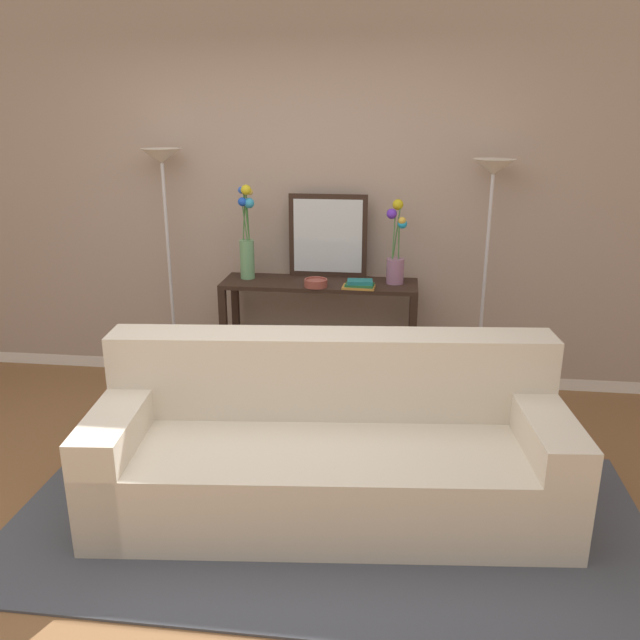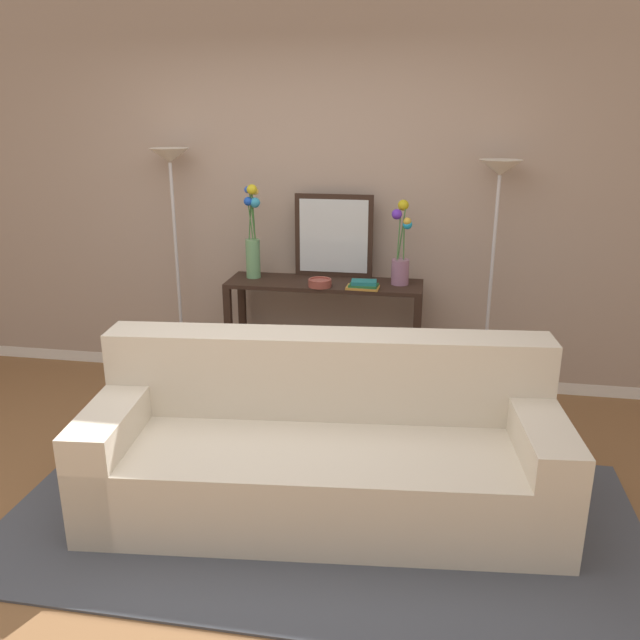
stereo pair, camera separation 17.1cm
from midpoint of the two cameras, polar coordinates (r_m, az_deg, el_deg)
The scene contains 13 objects.
ground_plane at distance 3.53m, azimuth -6.72°, elevation -17.28°, with size 16.00×16.00×0.02m, color brown.
back_wall at distance 4.88m, azimuth -0.60°, elevation 11.02°, with size 12.00×0.15×2.86m.
area_rug at distance 3.51m, azimuth 1.44°, elevation -17.08°, with size 3.23×1.61×0.01m.
couch at distance 3.48m, azimuth 1.78°, elevation -11.40°, with size 2.46×1.11×0.88m.
console_table at distance 4.67m, azimuth 1.43°, elevation 0.23°, with size 1.37×0.40×0.86m.
floor_lamp_left at distance 4.86m, azimuth -11.75°, elevation 10.07°, with size 0.28×0.28×1.76m.
floor_lamp_right at distance 4.56m, azimuth 16.20°, elevation 8.73°, with size 0.28×0.28×1.71m.
wall_mirror at distance 4.69m, azimuth 2.26°, elevation 7.33°, with size 0.56×0.02×0.59m.
vase_tall_flowers at distance 4.67m, azimuth -4.84°, elevation 6.94°, with size 0.12×0.12×0.67m.
vase_short_flowers at distance 4.54m, azimuth 8.16°, elevation 5.71°, with size 0.14×0.14×0.58m.
fruit_bowl at distance 4.47m, azimuth 1.09°, elevation 3.28°, with size 0.16×0.16×0.05m.
book_stack at distance 4.43m, azimuth 4.92°, elevation 3.06°, with size 0.22×0.14×0.06m.
book_row_under_console at distance 4.92m, azimuth -2.63°, elevation -5.53°, with size 0.44×0.18×0.13m.
Camera 2 is at (0.96, -2.74, 2.03)m, focal length 36.65 mm.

